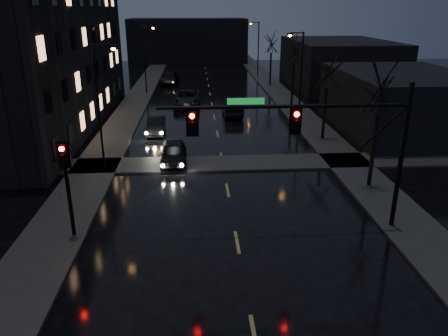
{
  "coord_description": "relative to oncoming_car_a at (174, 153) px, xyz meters",
  "views": [
    {
      "loc": [
        -1.71,
        -9.31,
        10.02
      ],
      "look_at": [
        -0.53,
        9.1,
        3.2
      ],
      "focal_mm": 35.0,
      "sensor_mm": 36.0,
      "label": 1
    }
  ],
  "objects": [
    {
      "name": "sidewalk_left",
      "position": [
        -5.19,
        16.15,
        -0.68
      ],
      "size": [
        3.0,
        140.0,
        0.12
      ],
      "primitive_type": "cube",
      "color": "#2D2D2B",
      "rests_on": "ground"
    },
    {
      "name": "sidewalk_right",
      "position": [
        11.81,
        16.15,
        -0.68
      ],
      "size": [
        3.0,
        140.0,
        0.12
      ],
      "primitive_type": "cube",
      "color": "#2D2D2B",
      "rests_on": "ground"
    },
    {
      "name": "sidewalk_cross",
      "position": [
        3.31,
        -0.35,
        -0.68
      ],
      "size": [
        40.0,
        3.0,
        0.12
      ],
      "primitive_type": "cube",
      "color": "#2D2D2B",
      "rests_on": "ground"
    },
    {
      "name": "apartment_block",
      "position": [
        -13.19,
        11.15,
        5.26
      ],
      "size": [
        12.0,
        30.0,
        12.0
      ],
      "primitive_type": "cube",
      "color": "black",
      "rests_on": "ground"
    },
    {
      "name": "commercial_right_near",
      "position": [
        18.81,
        7.15,
        1.76
      ],
      "size": [
        10.0,
        14.0,
        5.0
      ],
      "primitive_type": "cube",
      "color": "black",
      "rests_on": "ground"
    },
    {
      "name": "commercial_right_far",
      "position": [
        20.31,
        29.15,
        2.26
      ],
      "size": [
        12.0,
        18.0,
        6.0
      ],
      "primitive_type": "cube",
      "color": "black",
      "rests_on": "ground"
    },
    {
      "name": "far_block",
      "position": [
        0.31,
        59.15,
        3.26
      ],
      "size": [
        22.0,
        10.0,
        8.0
      ],
      "primitive_type": "cube",
      "color": "black",
      "rests_on": "ground"
    },
    {
      "name": "signal_mast",
      "position": [
        7.16,
        -9.85,
        4.13
      ],
      "size": [
        11.11,
        0.41,
        7.0
      ],
      "color": "black",
      "rests_on": "ground"
    },
    {
      "name": "signal_pole_left",
      "position": [
        -4.19,
        -9.85,
        2.27
      ],
      "size": [
        0.35,
        0.41,
        4.53
      ],
      "color": "black",
      "rests_on": "ground"
    },
    {
      "name": "tree_near",
      "position": [
        11.71,
        -4.85,
        5.48
      ],
      "size": [
        3.52,
        3.52,
        8.08
      ],
      "color": "black",
      "rests_on": "ground"
    },
    {
      "name": "tree_mid_a",
      "position": [
        11.71,
        5.15,
        5.09
      ],
      "size": [
        3.3,
        3.3,
        7.58
      ],
      "color": "black",
      "rests_on": "ground"
    },
    {
      "name": "tree_mid_b",
      "position": [
        11.71,
        17.15,
        5.87
      ],
      "size": [
        3.74,
        3.74,
        8.59
      ],
      "color": "black",
      "rests_on": "ground"
    },
    {
      "name": "tree_far",
      "position": [
        11.71,
        31.15,
        5.32
      ],
      "size": [
        3.43,
        3.43,
        7.88
      ],
      "color": "black",
      "rests_on": "ground"
    },
    {
      "name": "streetlight_l_near",
      "position": [
        -4.27,
        -0.85,
        4.03
      ],
      "size": [
        1.53,
        0.28,
        8.0
      ],
      "color": "black",
      "rests_on": "ground"
    },
    {
      "name": "streetlight_l_far",
      "position": [
        -4.27,
        26.15,
        4.03
      ],
      "size": [
        1.53,
        0.28,
        8.0
      ],
      "color": "black",
      "rests_on": "ground"
    },
    {
      "name": "streetlight_r_mid",
      "position": [
        10.9,
        11.15,
        4.03
      ],
      "size": [
        1.53,
        0.28,
        8.0
      ],
      "color": "black",
      "rests_on": "ground"
    },
    {
      "name": "streetlight_r_far",
      "position": [
        10.9,
        39.15,
        4.03
      ],
      "size": [
        1.53,
        0.28,
        8.0
      ],
      "color": "black",
      "rests_on": "ground"
    },
    {
      "name": "oncoming_car_a",
      "position": [
        0.0,
        0.0,
        0.0
      ],
      "size": [
        1.83,
        4.38,
        1.48
      ],
      "primitive_type": "imported",
      "rotation": [
        0.0,
        0.0,
        0.02
      ],
      "color": "black",
      "rests_on": "ground"
    },
    {
      "name": "oncoming_car_b",
      "position": [
        -1.8,
        7.66,
        -0.08
      ],
      "size": [
        1.47,
        4.06,
        1.33
      ],
      "primitive_type": "imported",
      "rotation": [
        0.0,
        0.0,
        0.02
      ],
      "color": "black",
      "rests_on": "ground"
    },
    {
      "name": "oncoming_car_c",
      "position": [
        0.62,
        18.59,
        0.09
      ],
      "size": [
        2.94,
        6.04,
        1.65
      ],
      "primitive_type": "imported",
      "rotation": [
        0.0,
        0.0,
        -0.03
      ],
      "color": "black",
      "rests_on": "ground"
    },
    {
      "name": "oncoming_car_d",
      "position": [
        -2.03,
        32.85,
        0.07
      ],
      "size": [
        2.81,
        5.81,
        1.63
      ],
      "primitive_type": "imported",
      "rotation": [
        0.0,
        0.0,
        -0.1
      ],
      "color": "black",
      "rests_on": "ground"
    },
    {
      "name": "lead_car",
      "position": [
        5.11,
        13.76,
        0.08
      ],
      "size": [
        1.81,
        5.0,
        1.64
      ],
      "primitive_type": "imported",
      "rotation": [
        0.0,
        0.0,
        3.16
      ],
      "color": "black",
      "rests_on": "ground"
    }
  ]
}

